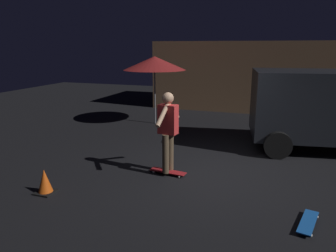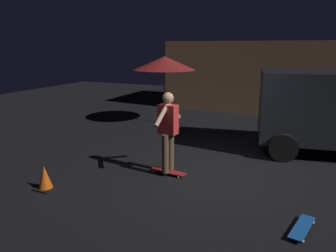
{
  "view_description": "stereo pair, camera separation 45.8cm",
  "coord_description": "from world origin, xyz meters",
  "px_view_note": "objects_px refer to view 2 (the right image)",
  "views": [
    {
      "loc": [
        1.24,
        -6.22,
        2.64
      ],
      "look_at": [
        -0.83,
        -0.21,
        1.05
      ],
      "focal_mm": 34.39,
      "sensor_mm": 36.0,
      "label": 1
    },
    {
      "loc": [
        1.67,
        -6.05,
        2.64
      ],
      "look_at": [
        -0.83,
        -0.21,
        1.05
      ],
      "focal_mm": 34.39,
      "sensor_mm": 36.0,
      "label": 2
    }
  ],
  "objects_px": {
    "skater": "(168,127)",
    "skateboard_ridden": "(168,172)",
    "patio_umbrella": "(165,63)",
    "traffic_cone": "(45,179)",
    "skateboard_spare": "(302,228)"
  },
  "relations": [
    {
      "from": "skateboard_ridden",
      "to": "skateboard_spare",
      "type": "distance_m",
      "value": 2.91
    },
    {
      "from": "skater",
      "to": "traffic_cone",
      "type": "xyz_separation_m",
      "value": [
        -1.84,
        -1.59,
        -0.83
      ]
    },
    {
      "from": "skateboard_ridden",
      "to": "patio_umbrella",
      "type": "bearing_deg",
      "value": 114.67
    },
    {
      "from": "skater",
      "to": "traffic_cone",
      "type": "distance_m",
      "value": 2.56
    },
    {
      "from": "skateboard_ridden",
      "to": "skateboard_spare",
      "type": "height_order",
      "value": "same"
    },
    {
      "from": "skateboard_ridden",
      "to": "skateboard_spare",
      "type": "relative_size",
      "value": 0.99
    },
    {
      "from": "skateboard_ridden",
      "to": "skater",
      "type": "height_order",
      "value": "skater"
    },
    {
      "from": "traffic_cone",
      "to": "skater",
      "type": "bearing_deg",
      "value": 40.75
    },
    {
      "from": "skateboard_ridden",
      "to": "skater",
      "type": "relative_size",
      "value": 0.48
    },
    {
      "from": "patio_umbrella",
      "to": "skateboard_ridden",
      "type": "bearing_deg",
      "value": -65.33
    },
    {
      "from": "skater",
      "to": "skateboard_spare",
      "type": "bearing_deg",
      "value": -24.49
    },
    {
      "from": "patio_umbrella",
      "to": "traffic_cone",
      "type": "bearing_deg",
      "value": -89.12
    },
    {
      "from": "skater",
      "to": "skateboard_ridden",
      "type": "bearing_deg",
      "value": 165.96
    },
    {
      "from": "skateboard_ridden",
      "to": "traffic_cone",
      "type": "relative_size",
      "value": 1.74
    },
    {
      "from": "skateboard_spare",
      "to": "traffic_cone",
      "type": "height_order",
      "value": "traffic_cone"
    }
  ]
}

